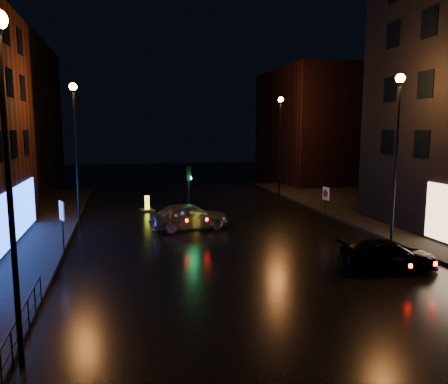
{
  "coord_description": "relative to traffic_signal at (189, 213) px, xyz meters",
  "views": [
    {
      "loc": [
        -5.28,
        -12.8,
        5.8
      ],
      "look_at": [
        -0.56,
        7.12,
        2.8
      ],
      "focal_mm": 35.0,
      "sensor_mm": 36.0,
      "label": 1
    }
  ],
  "objects": [
    {
      "name": "street_lamp_lnear",
      "position": [
        -6.6,
        -16.0,
        5.06
      ],
      "size": [
        0.44,
        0.44,
        8.37
      ],
      "color": "black",
      "rests_on": "ground"
    },
    {
      "name": "road_sign_right",
      "position": [
        7.7,
        -3.31,
        1.25
      ],
      "size": [
        0.16,
        0.57,
        2.34
      ],
      "rotation": [
        0.0,
        0.0,
        3.33
      ],
      "color": "black",
      "rests_on": "ground"
    },
    {
      "name": "guard_railing",
      "position": [
        -6.8,
        -15.0,
        0.24
      ],
      "size": [
        0.05,
        6.04,
        1.0
      ],
      "color": "black",
      "rests_on": "ground"
    },
    {
      "name": "building_far_right",
      "position": [
        16.2,
        18.0,
        5.5
      ],
      "size": [
        8.0,
        14.0,
        12.0
      ],
      "primitive_type": "cube",
      "color": "black",
      "rests_on": "ground"
    },
    {
      "name": "building_far_left",
      "position": [
        -14.8,
        21.0,
        6.5
      ],
      "size": [
        8.0,
        16.0,
        14.0
      ],
      "primitive_type": "cube",
      "color": "black",
      "rests_on": "ground"
    },
    {
      "name": "ground",
      "position": [
        1.2,
        -14.0,
        -0.5
      ],
      "size": [
        120.0,
        120.0,
        0.0
      ],
      "primitive_type": "plane",
      "color": "black",
      "rests_on": "ground"
    },
    {
      "name": "street_lamp_lfar",
      "position": [
        -6.6,
        -0.0,
        5.06
      ],
      "size": [
        0.44,
        0.44,
        8.37
      ],
      "color": "black",
      "rests_on": "ground"
    },
    {
      "name": "street_lamp_rnear",
      "position": [
        9.0,
        -8.0,
        5.06
      ],
      "size": [
        0.44,
        0.44,
        8.37
      ],
      "color": "black",
      "rests_on": "ground"
    },
    {
      "name": "traffic_signal",
      "position": [
        0.0,
        0.0,
        0.0
      ],
      "size": [
        1.4,
        2.4,
        3.45
      ],
      "color": "black",
      "rests_on": "ground"
    },
    {
      "name": "dark_sedan",
      "position": [
        6.59,
        -11.31,
        0.09
      ],
      "size": [
        4.25,
        2.19,
        1.18
      ],
      "primitive_type": "imported",
      "rotation": [
        0.0,
        0.0,
        1.44
      ],
      "color": "black",
      "rests_on": "ground"
    },
    {
      "name": "road_sign_left",
      "position": [
        -6.7,
        -6.69,
        1.46
      ],
      "size": [
        0.29,
        0.61,
        2.61
      ],
      "rotation": [
        0.0,
        0.0,
        0.39
      ],
      "color": "black",
      "rests_on": "ground"
    },
    {
      "name": "bollard_far",
      "position": [
        -2.38,
        4.05,
        -0.27
      ],
      "size": [
        1.1,
        1.39,
        1.07
      ],
      "rotation": [
        0.0,
        0.0,
        0.25
      ],
      "color": "black",
      "rests_on": "ground"
    },
    {
      "name": "bollard_near",
      "position": [
        0.1,
        -2.1,
        -0.28
      ],
      "size": [
        1.13,
        1.36,
        1.02
      ],
      "rotation": [
        0.0,
        0.0,
        -0.35
      ],
      "color": "black",
      "rests_on": "ground"
    },
    {
      "name": "silver_hatchback",
      "position": [
        -0.35,
        -2.25,
        0.27
      ],
      "size": [
        4.72,
        2.38,
        1.54
      ],
      "primitive_type": "imported",
      "rotation": [
        0.0,
        0.0,
        1.7
      ],
      "color": "#9DA0A5",
      "rests_on": "ground"
    },
    {
      "name": "street_lamp_rfar",
      "position": [
        9.0,
        8.0,
        5.06
      ],
      "size": [
        0.44,
        0.44,
        8.37
      ],
      "color": "black",
      "rests_on": "ground"
    }
  ]
}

